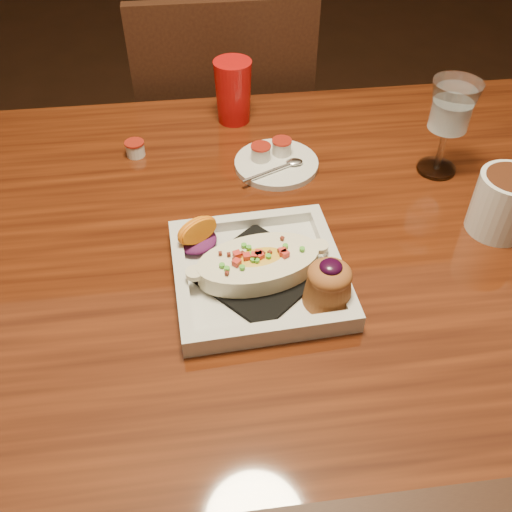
{
  "coord_description": "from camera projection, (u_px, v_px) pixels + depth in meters",
  "views": [
    {
      "loc": [
        -0.08,
        -0.66,
        1.35
      ],
      "look_at": [
        -0.0,
        -0.07,
        0.77
      ],
      "focal_mm": 40.0,
      "sensor_mm": 36.0,
      "label": 1
    }
  ],
  "objects": [
    {
      "name": "floor",
      "position": [
        254.0,
        460.0,
        1.42
      ],
      "size": [
        7.0,
        7.0,
        0.0
      ],
      "primitive_type": "plane",
      "color": "black",
      "rests_on": "ground"
    },
    {
      "name": "table",
      "position": [
        253.0,
        278.0,
        0.96
      ],
      "size": [
        1.5,
        0.9,
        0.75
      ],
      "color": "#60250D",
      "rests_on": "floor"
    },
    {
      "name": "chair_far",
      "position": [
        225.0,
        147.0,
        1.51
      ],
      "size": [
        0.42,
        0.42,
        0.93
      ],
      "rotation": [
        0.0,
        0.0,
        3.14
      ],
      "color": "black",
      "rests_on": "floor"
    },
    {
      "name": "plate",
      "position": [
        267.0,
        271.0,
        0.81
      ],
      "size": [
        0.25,
        0.25,
        0.08
      ],
      "rotation": [
        0.0,
        0.0,
        0.05
      ],
      "color": "silver",
      "rests_on": "table"
    },
    {
      "name": "coffee_mug",
      "position": [
        506.0,
        201.0,
        0.87
      ],
      "size": [
        0.13,
        0.09,
        0.1
      ],
      "rotation": [
        0.0,
        0.0,
        0.29
      ],
      "color": "silver",
      "rests_on": "table"
    },
    {
      "name": "goblet",
      "position": [
        451.0,
        111.0,
        0.94
      ],
      "size": [
        0.08,
        0.08,
        0.17
      ],
      "color": "silver",
      "rests_on": "table"
    },
    {
      "name": "saucer",
      "position": [
        275.0,
        161.0,
        1.03
      ],
      "size": [
        0.15,
        0.15,
        0.1
      ],
      "color": "silver",
      "rests_on": "table"
    },
    {
      "name": "creamer_loose",
      "position": [
        135.0,
        148.0,
        1.05
      ],
      "size": [
        0.04,
        0.04,
        0.03
      ],
      "color": "silver",
      "rests_on": "table"
    },
    {
      "name": "red_tumbler",
      "position": [
        233.0,
        92.0,
        1.11
      ],
      "size": [
        0.07,
        0.07,
        0.12
      ],
      "primitive_type": "cone",
      "color": "red",
      "rests_on": "table"
    }
  ]
}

